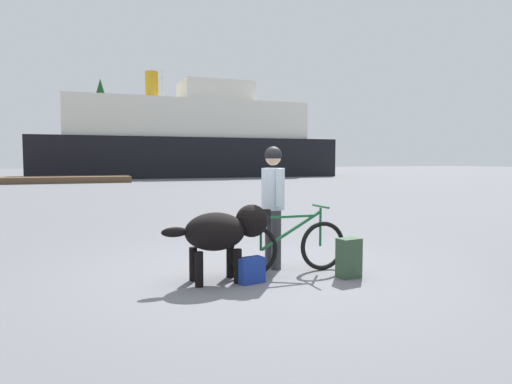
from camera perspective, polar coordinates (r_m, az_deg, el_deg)
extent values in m
plane|color=slate|center=(6.21, 0.85, -9.97)|extent=(160.00, 160.00, 0.00)
torus|color=black|center=(6.41, 8.20, -6.55)|extent=(0.66, 0.06, 0.66)
torus|color=black|center=(5.99, -0.30, -7.24)|extent=(0.66, 0.06, 0.66)
cube|color=#19592D|center=(6.14, 4.54, -3.02)|extent=(0.64, 0.03, 0.03)
cube|color=#19592D|center=(6.15, 4.36, -4.73)|extent=(0.86, 0.03, 0.49)
cylinder|color=#19592D|center=(5.99, 0.60, -5.21)|extent=(0.03, 0.03, 0.42)
cylinder|color=#19592D|center=(6.34, 7.90, -4.27)|extent=(0.03, 0.03, 0.52)
cube|color=black|center=(5.95, 0.60, -2.45)|extent=(0.24, 0.10, 0.06)
cylinder|color=#19592D|center=(6.31, 7.93, -1.75)|extent=(0.03, 0.44, 0.03)
cube|color=slate|center=(5.93, -0.49, -4.41)|extent=(0.36, 0.14, 0.02)
cylinder|color=#333338|center=(6.57, 1.71, -5.60)|extent=(0.14, 0.14, 0.81)
cylinder|color=#333338|center=(6.37, 2.47, -5.90)|extent=(0.14, 0.14, 0.81)
cylinder|color=silver|center=(6.39, 2.10, 0.37)|extent=(0.32, 0.32, 0.57)
cylinder|color=silver|center=(6.59, 1.36, 0.77)|extent=(0.09, 0.09, 0.51)
cylinder|color=silver|center=(6.19, 2.89, 0.56)|extent=(0.09, 0.09, 0.51)
sphere|color=tan|center=(6.38, 2.11, 4.28)|extent=(0.22, 0.22, 0.22)
sphere|color=black|center=(6.38, 2.11, 4.55)|extent=(0.24, 0.24, 0.24)
ellipsoid|color=black|center=(5.71, -5.04, -4.86)|extent=(0.75, 0.55, 0.47)
sphere|color=black|center=(5.84, -0.54, -3.55)|extent=(0.41, 0.41, 0.41)
ellipsoid|color=black|center=(5.59, -9.95, -4.88)|extent=(0.32, 0.12, 0.12)
cylinder|color=black|center=(6.00, -3.18, -8.45)|extent=(0.10, 0.10, 0.42)
cylinder|color=black|center=(5.72, -2.25, -9.07)|extent=(0.10, 0.10, 0.42)
cylinder|color=black|center=(5.87, -7.71, -8.74)|extent=(0.10, 0.10, 0.42)
cylinder|color=black|center=(5.59, -7.00, -9.40)|extent=(0.10, 0.10, 0.42)
cube|color=#334C33|center=(6.08, 11.32, -7.94)|extent=(0.31, 0.24, 0.50)
cube|color=navy|center=(5.73, -0.64, -9.57)|extent=(0.35, 0.25, 0.31)
cube|color=black|center=(41.27, -8.36, 4.17)|extent=(25.27, 7.39, 3.31)
cube|color=silver|center=(41.41, -8.40, 8.68)|extent=(20.22, 6.21, 3.20)
cube|color=silver|center=(42.30, -5.02, 12.02)|extent=(6.07, 4.43, 1.80)
cylinder|color=#BF8C19|center=(41.19, -12.67, 12.57)|extent=(1.10, 1.10, 2.40)
ellipsoid|color=silver|center=(44.77, -11.25, 2.58)|extent=(7.92, 2.22, 0.90)
cylinder|color=#B2B2B7|center=(44.92, -11.34, 8.87)|extent=(0.14, 0.14, 8.95)
cylinder|color=#B2B2B7|center=(44.58, -12.79, 4.68)|extent=(3.56, 0.10, 0.10)
cylinder|color=#4C331E|center=(53.29, -18.37, 3.89)|extent=(0.35, 0.35, 3.18)
cone|color=#19471E|center=(53.54, -18.49, 9.35)|extent=(4.02, 4.02, 7.01)
cylinder|color=#4C331E|center=(55.40, -8.40, 4.03)|extent=(0.49, 0.49, 3.14)
cone|color=#19471E|center=(55.62, -8.45, 9.07)|extent=(4.33, 4.33, 6.63)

